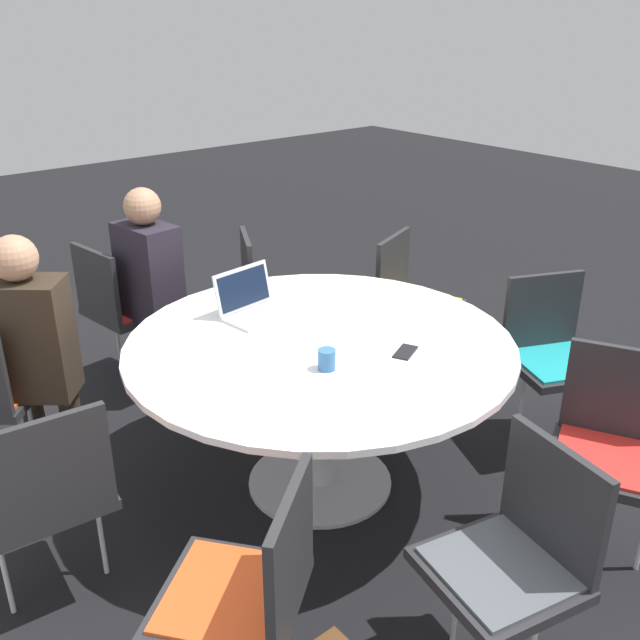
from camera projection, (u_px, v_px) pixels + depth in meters
ground_plane at (320, 482)px, 3.43m from camera, size 16.00×16.00×0.00m
conference_table at (320, 364)px, 3.18m from camera, size 1.71×1.71×0.76m
chair_0 at (119, 302)px, 4.13m from camera, size 0.49×0.47×0.88m
chair_2 at (46, 489)px, 2.53m from camera, size 0.46×0.48×0.88m
chair_3 at (250, 585)px, 2.11m from camera, size 0.60×0.60×0.88m
chair_4 at (517, 550)px, 2.24m from camera, size 0.52×0.51×0.88m
chair_5 at (611, 439)px, 2.82m from camera, size 0.58×0.57×0.88m
chair_6 at (552, 347)px, 3.58m from camera, size 0.56×0.57×0.88m
chair_7 at (411, 295)px, 4.23m from camera, size 0.55×0.56×0.88m
chair_8 at (269, 289)px, 4.31m from camera, size 0.59×0.58×0.88m
person_0 at (152, 277)px, 3.96m from camera, size 0.38×0.29×1.23m
person_1 at (31, 344)px, 3.18m from camera, size 0.40×0.42×1.23m
laptop at (252, 303)px, 3.38m from camera, size 0.28×0.35×0.21m
coffee_cup at (327, 359)px, 2.87m from camera, size 0.07×0.07×0.09m
cell_phone at (405, 352)px, 3.02m from camera, size 0.12×0.16×0.01m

